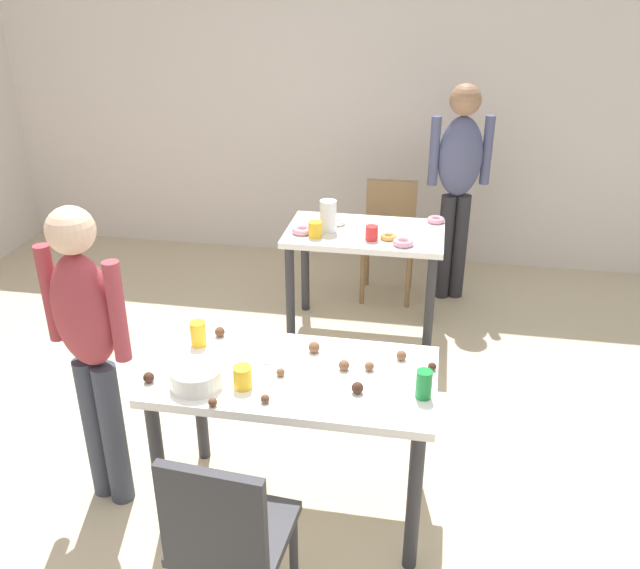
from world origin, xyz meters
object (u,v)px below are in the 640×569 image
mixing_bowl (196,377)px  pitcher_far (328,216)px  chair_near_table (227,535)px  chair_far_table (389,232)px  dining_table_far (364,249)px  dining_table_near (295,393)px  person_adult_far (459,174)px  soda_can (424,384)px  person_girl_near (89,337)px

mixing_bowl → pitcher_far: bearing=82.7°
chair_near_table → chair_far_table: (0.31, 3.11, 0.00)m
dining_table_far → dining_table_near: bearing=-93.3°
person_adult_far → soda_can: 2.51m
dining_table_far → chair_far_table: chair_far_table is taller
dining_table_far → chair_far_table: (0.11, 0.67, -0.13)m
chair_near_table → pitcher_far: pitcher_far is taller
pitcher_far → mixing_bowl: bearing=-97.3°
dining_table_far → mixing_bowl: 1.98m
pitcher_far → dining_table_near: bearing=-85.3°
dining_table_near → soda_can: soda_can is taller
dining_table_far → person_girl_near: 2.09m
soda_can → person_adult_far: bearing=86.9°
dining_table_near → chair_far_table: (0.21, 2.41, -0.14)m
chair_far_table → mixing_bowl: (-0.59, -2.58, 0.30)m
person_adult_far → soda_can: bearing=-93.1°
chair_far_table → soda_can: bearing=-82.2°
mixing_bowl → person_adult_far: bearing=67.6°
dining_table_far → mixing_bowl: mixing_bowl is taller
chair_far_table → person_adult_far: person_adult_far is taller
dining_table_far → pitcher_far: bearing=-168.1°
person_girl_near → soda_can: 1.45m
person_girl_near → mixing_bowl: (0.51, -0.09, -0.09)m
person_adult_far → pitcher_far: size_ratio=7.67×
person_girl_near → mixing_bowl: size_ratio=6.78×
person_girl_near → pitcher_far: 1.93m
person_girl_near → mixing_bowl: bearing=-9.9°
person_adult_far → mixing_bowl: size_ratio=7.39×
soda_can → pitcher_far: 1.91m
soda_can → chair_far_table: bearing=97.8°
chair_far_table → mixing_bowl: chair_far_table is taller
person_adult_far → mixing_bowl: 2.80m
dining_table_far → person_adult_far: (0.59, 0.67, 0.35)m
person_girl_near → pitcher_far: person_girl_near is taller
chair_far_table → pitcher_far: (-0.35, -0.72, 0.36)m
person_adult_far → person_girl_near: bearing=-122.3°
dining_table_near → mixing_bowl: mixing_bowl is taller
person_adult_far → chair_near_table: bearing=-104.2°
person_girl_near → person_adult_far: (1.58, 2.50, 0.09)m
chair_far_table → person_adult_far: 0.67m
mixing_bowl → soda_can: soda_can is taller
chair_far_table → soda_can: soda_can is taller
person_girl_near → chair_far_table: bearing=66.2°
dining_table_far → pitcher_far: 0.34m
dining_table_near → chair_near_table: 0.72m
chair_far_table → person_adult_far: (0.48, 0.00, 0.48)m
chair_near_table → mixing_bowl: size_ratio=4.00×
chair_near_table → dining_table_far: bearing=85.4°
chair_far_table → pitcher_far: 0.88m
chair_near_table → person_girl_near: size_ratio=0.59×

